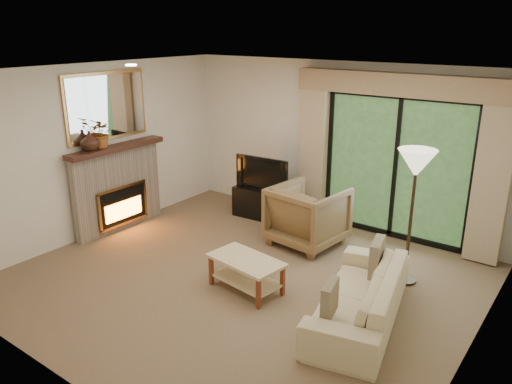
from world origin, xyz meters
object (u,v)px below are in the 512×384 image
Objects in this scene: sofa at (360,295)px; media_console at (264,203)px; armchair at (308,215)px; coffee_table at (246,274)px.

media_console is at bearing -138.48° from sofa.
coffee_table is (0.10, -1.63, -0.24)m from armchair.
sofa is 2.16× the size of coffee_table.
sofa is (1.50, -1.41, -0.16)m from armchair.
sofa is 1.42m from coffee_table.
armchair is 1.66m from coffee_table.
sofa reaches higher than media_console.
sofa is (2.64, -1.92, 0.04)m from media_console.
coffee_table is at bearing 100.13° from armchair.
media_console is 1.26m from armchair.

